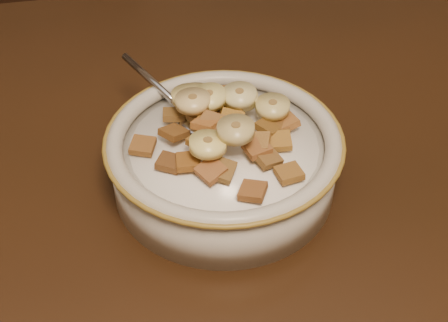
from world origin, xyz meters
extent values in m
cube|color=black|center=(0.00, 0.00, 0.73)|extent=(1.43, 0.95, 0.04)
cube|color=black|center=(-0.09, 0.63, 0.50)|extent=(0.51, 0.51, 1.00)
cylinder|color=beige|center=(0.18, 0.05, 0.77)|extent=(0.20, 0.20, 0.05)
cylinder|color=white|center=(0.18, 0.05, 0.80)|extent=(0.17, 0.17, 0.00)
ellipsoid|color=#A3A5AA|center=(0.16, 0.08, 0.80)|extent=(0.06, 0.06, 0.01)
cube|color=#9D661A|center=(0.22, 0.04, 0.81)|extent=(0.02, 0.02, 0.01)
cube|color=brown|center=(0.22, 0.06, 0.81)|extent=(0.03, 0.03, 0.01)
cube|color=#975F1F|center=(0.21, 0.12, 0.81)|extent=(0.03, 0.03, 0.01)
cube|color=#935C2E|center=(0.17, 0.09, 0.81)|extent=(0.02, 0.02, 0.01)
cube|color=brown|center=(0.11, 0.05, 0.81)|extent=(0.03, 0.03, 0.01)
cube|color=brown|center=(0.16, 0.04, 0.82)|extent=(0.03, 0.03, 0.01)
cube|color=brown|center=(0.19, 0.08, 0.81)|extent=(0.02, 0.02, 0.01)
cube|color=brown|center=(0.14, 0.06, 0.81)|extent=(0.03, 0.03, 0.01)
cube|color=olive|center=(0.20, 0.03, 0.81)|extent=(0.03, 0.03, 0.01)
cube|color=brown|center=(0.23, 0.06, 0.81)|extent=(0.02, 0.02, 0.01)
cube|color=#915F2A|center=(0.16, 0.06, 0.82)|extent=(0.03, 0.03, 0.01)
cube|color=brown|center=(0.24, 0.06, 0.81)|extent=(0.02, 0.02, 0.01)
cube|color=brown|center=(0.14, 0.02, 0.81)|extent=(0.02, 0.02, 0.01)
cube|color=brown|center=(0.17, 0.01, 0.81)|extent=(0.03, 0.03, 0.01)
cube|color=brown|center=(0.16, 0.01, 0.81)|extent=(0.03, 0.03, 0.01)
cube|color=brown|center=(0.16, 0.11, 0.80)|extent=(0.03, 0.03, 0.01)
cube|color=brown|center=(0.13, 0.03, 0.80)|extent=(0.03, 0.03, 0.01)
cube|color=brown|center=(0.22, 0.00, 0.81)|extent=(0.02, 0.02, 0.01)
cube|color=brown|center=(0.16, 0.08, 0.82)|extent=(0.03, 0.03, 0.01)
cube|color=brown|center=(0.17, 0.06, 0.82)|extent=(0.03, 0.03, 0.01)
cube|color=brown|center=(0.14, 0.09, 0.81)|extent=(0.02, 0.02, 0.01)
cube|color=#91631F|center=(0.17, 0.06, 0.82)|extent=(0.03, 0.03, 0.01)
cube|color=brown|center=(0.21, 0.02, 0.81)|extent=(0.03, 0.03, 0.01)
cube|color=#9D6D22|center=(0.19, 0.06, 0.82)|extent=(0.03, 0.03, 0.01)
cube|color=brown|center=(0.20, 0.03, 0.81)|extent=(0.03, 0.03, 0.01)
cube|color=brown|center=(0.20, 0.12, 0.81)|extent=(0.02, 0.02, 0.01)
cube|color=brown|center=(0.19, 0.11, 0.81)|extent=(0.02, 0.02, 0.01)
cube|color=brown|center=(0.19, -0.02, 0.81)|extent=(0.03, 0.03, 0.01)
cylinder|color=#DFCE84|center=(0.23, 0.08, 0.82)|extent=(0.04, 0.04, 0.01)
cylinder|color=#F7E87F|center=(0.16, 0.10, 0.82)|extent=(0.04, 0.04, 0.01)
cylinder|color=tan|center=(0.18, 0.03, 0.83)|extent=(0.03, 0.03, 0.01)
cylinder|color=#E6D47F|center=(0.20, 0.09, 0.82)|extent=(0.04, 0.04, 0.01)
cylinder|color=#FCE792|center=(0.17, 0.09, 0.83)|extent=(0.04, 0.04, 0.02)
cylinder|color=#F8DF83|center=(0.15, 0.09, 0.82)|extent=(0.04, 0.04, 0.01)
cylinder|color=#E6C873|center=(0.16, 0.02, 0.82)|extent=(0.03, 0.03, 0.01)
cylinder|color=#EEDE94|center=(0.20, 0.09, 0.82)|extent=(0.04, 0.04, 0.01)
cylinder|color=#F4D076|center=(0.16, 0.08, 0.83)|extent=(0.04, 0.04, 0.01)
camera|label=1|loc=(0.11, -0.36, 1.15)|focal=50.00mm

